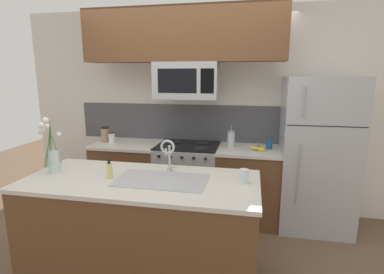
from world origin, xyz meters
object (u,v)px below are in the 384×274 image
spare_glass (244,176)px  flower_vase (52,156)px  coffee_tin (269,144)px  banana_bunch (258,149)px  microwave (187,81)px  french_press (231,139)px  refrigerator (316,154)px  stove_range (188,180)px  sink_faucet (168,151)px  dish_soap_bottle (109,170)px  storage_jar_tall (105,134)px  storage_jar_medium (112,138)px

spare_glass → flower_vase: 1.70m
coffee_tin → banana_bunch: bearing=-138.7°
microwave → banana_bunch: (0.85, -0.04, -0.78)m
french_press → flower_vase: size_ratio=0.53×
refrigerator → french_press: (-0.99, 0.04, 0.13)m
stove_range → flower_vase: flower_vase is taller
sink_faucet → dish_soap_bottle: sink_faucet is taller
refrigerator → storage_jar_tall: size_ratio=8.78×
banana_bunch → spare_glass: spare_glass is taller
storage_jar_tall → spare_glass: storage_jar_tall is taller
banana_bunch → refrigerator: bearing=7.0°
storage_jar_tall → sink_faucet: bearing=-42.1°
microwave → storage_jar_tall: bearing=178.5°
microwave → refrigerator: microwave is taller
french_press → sink_faucet: bearing=-113.9°
sink_faucet → dish_soap_bottle: (-0.45, -0.25, -0.13)m
refrigerator → sink_faucet: size_ratio=5.75×
storage_jar_tall → stove_range: bearing=-0.4°
storage_jar_tall → flower_vase: (0.13, -1.25, 0.06)m
french_press → coffee_tin: (0.45, -0.01, -0.04)m
microwave → spare_glass: microwave is taller
banana_bunch → flower_vase: 2.18m
microwave → stove_range: bearing=90.2°
coffee_tin → sink_faucet: sink_faucet is taller
banana_bunch → flower_vase: flower_vase is taller
spare_glass → stove_range: bearing=121.6°
dish_soap_bottle → storage_jar_tall: bearing=118.5°
storage_jar_medium → banana_bunch: 1.85m
banana_bunch → storage_jar_medium: bearing=179.1°
stove_range → microwave: microwave is taller
sink_faucet → storage_jar_tall: bearing=137.9°
storage_jar_medium → storage_jar_tall: bearing=159.7°
stove_range → banana_bunch: (0.85, -0.06, 0.47)m
stove_range → storage_jar_medium: bearing=-178.2°
storage_jar_tall → microwave: bearing=-1.5°
stove_range → microwave: 1.25m
storage_jar_tall → spare_glass: 2.18m
storage_jar_tall → sink_faucet: (1.15, -1.04, 0.10)m
stove_range → french_press: (0.53, 0.06, 0.55)m
microwave → storage_jar_medium: size_ratio=5.29×
sink_faucet → spare_glass: 0.71m
stove_range → storage_jar_tall: size_ratio=4.64×
coffee_tin → sink_faucet: bearing=-130.9°
refrigerator → french_press: refrigerator is taller
storage_jar_medium → flower_vase: flower_vase is taller
microwave → coffee_tin: size_ratio=6.77×
coffee_tin → sink_faucet: (-0.94, -1.08, 0.14)m
french_press → refrigerator: bearing=-2.3°
refrigerator → sink_faucet: refrigerator is taller
stove_range → microwave: bearing=-89.8°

